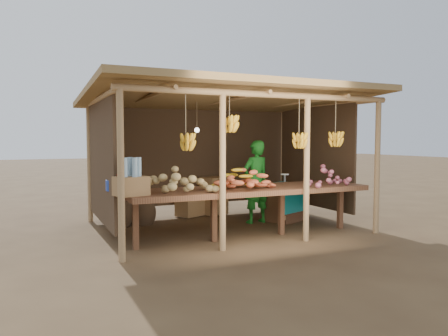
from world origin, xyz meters
name	(u,v)px	position (x,y,z in m)	size (l,w,h in m)	color
ground	(224,227)	(0.00, 0.00, 0.00)	(60.00, 60.00, 0.00)	brown
stall_structure	(226,119)	(0.00, -0.09, 1.91)	(4.70, 3.50, 2.43)	tan
counter	(249,191)	(0.00, -0.95, 0.74)	(3.90, 1.05, 0.80)	brown
potato_heap	(175,180)	(-1.28, -1.18, 0.99)	(1.12, 0.67, 0.37)	#99824F
sweet_potato_heap	(244,178)	(-0.19, -1.15, 0.98)	(0.99, 0.60, 0.36)	#C25732
onion_heap	(328,175)	(1.30, -1.26, 0.98)	(0.86, 0.51, 0.36)	#A85262
banana_pile	(235,177)	(-0.22, -0.90, 0.97)	(0.64, 0.39, 0.35)	gold
tomato_basin	(121,184)	(-1.90, -0.49, 0.90)	(0.45, 0.45, 0.24)	navy
bottle_box	(131,181)	(-1.90, -1.17, 1.00)	(0.48, 0.42, 0.52)	olive
vendor	(256,182)	(0.69, 0.10, 0.77)	(0.56, 0.37, 1.54)	#1A761F
tarp_crate	(284,201)	(1.30, 0.08, 0.38)	(0.97, 0.91, 0.92)	brown
carton_stack	(206,199)	(0.14, 1.20, 0.34)	(1.11, 0.53, 0.76)	olive
burlap_sacks	(132,211)	(-1.47, 0.78, 0.27)	(0.88, 0.46, 0.62)	#493422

